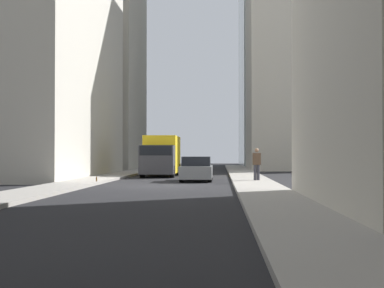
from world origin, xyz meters
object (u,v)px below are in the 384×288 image
(delivery_truck, at_px, (161,156))
(pedestrian, at_px, (257,163))
(hatchback_grey, at_px, (197,170))
(discarded_bottle, at_px, (97,179))

(delivery_truck, distance_m, pedestrian, 10.37)
(hatchback_grey, relative_size, discarded_bottle, 15.93)
(hatchback_grey, xyz_separation_m, pedestrian, (-1.48, -3.34, 0.42))
(delivery_truck, relative_size, pedestrian, 3.72)
(pedestrian, bearing_deg, hatchback_grey, 66.06)
(pedestrian, height_order, discarded_bottle, pedestrian)
(delivery_truck, distance_m, discarded_bottle, 10.48)
(pedestrian, distance_m, discarded_bottle, 8.63)
(discarded_bottle, bearing_deg, hatchback_grey, -56.96)
(hatchback_grey, relative_size, pedestrian, 2.47)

